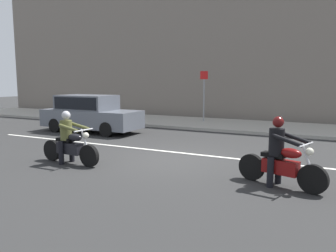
{
  "coord_description": "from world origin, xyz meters",
  "views": [
    {
      "loc": [
        4.34,
        -8.96,
        2.38
      ],
      "look_at": [
        -0.03,
        -0.29,
        1.06
      ],
      "focal_mm": 35.56,
      "sensor_mm": 36.0,
      "label": 1
    }
  ],
  "objects_px": {
    "motorcycle_with_rider_black_leather": "(280,158)",
    "motorcycle_with_rider_olive": "(69,142)",
    "street_sign_post": "(204,91)",
    "parked_sedan_slate_gray": "(90,113)"
  },
  "relations": [
    {
      "from": "motorcycle_with_rider_black_leather",
      "to": "motorcycle_with_rider_olive",
      "type": "bearing_deg",
      "value": -174.71
    },
    {
      "from": "motorcycle_with_rider_olive",
      "to": "street_sign_post",
      "type": "height_order",
      "value": "street_sign_post"
    },
    {
      "from": "motorcycle_with_rider_olive",
      "to": "motorcycle_with_rider_black_leather",
      "type": "bearing_deg",
      "value": 5.29
    },
    {
      "from": "parked_sedan_slate_gray",
      "to": "street_sign_post",
      "type": "xyz_separation_m",
      "value": [
        3.7,
        5.2,
        0.93
      ]
    },
    {
      "from": "motorcycle_with_rider_olive",
      "to": "street_sign_post",
      "type": "bearing_deg",
      "value": 88.58
    },
    {
      "from": "motorcycle_with_rider_black_leather",
      "to": "parked_sedan_slate_gray",
      "type": "bearing_deg",
      "value": 153.99
    },
    {
      "from": "motorcycle_with_rider_black_leather",
      "to": "motorcycle_with_rider_olive",
      "type": "height_order",
      "value": "motorcycle_with_rider_black_leather"
    },
    {
      "from": "motorcycle_with_rider_black_leather",
      "to": "parked_sedan_slate_gray",
      "type": "relative_size",
      "value": 0.43
    },
    {
      "from": "parked_sedan_slate_gray",
      "to": "street_sign_post",
      "type": "bearing_deg",
      "value": 54.56
    },
    {
      "from": "motorcycle_with_rider_black_leather",
      "to": "street_sign_post",
      "type": "relative_size",
      "value": 0.73
    }
  ]
}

